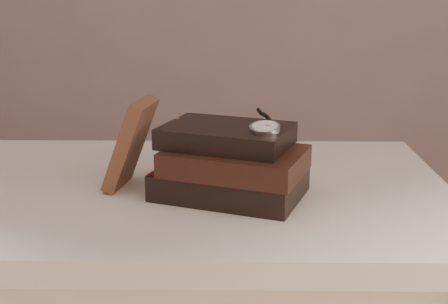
{
  "coord_description": "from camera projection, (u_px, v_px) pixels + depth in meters",
  "views": [
    {
      "loc": [
        0.12,
        -0.66,
        1.1
      ],
      "look_at": [
        0.11,
        0.3,
        0.82
      ],
      "focal_mm": 48.96,
      "sensor_mm": 36.0,
      "label": 1
    }
  ],
  "objects": [
    {
      "name": "pocket_watch",
      "position": [
        265.0,
        127.0,
        0.96
      ],
      "size": [
        0.06,
        0.15,
        0.02
      ],
      "color": "silver",
      "rests_on": "book_stack"
    },
    {
      "name": "eyeglasses",
      "position": [
        203.0,
        141.0,
        1.1
      ],
      "size": [
        0.13,
        0.14,
        0.05
      ],
      "color": "silver",
      "rests_on": "book_stack"
    },
    {
      "name": "table",
      "position": [
        165.0,
        233.0,
        1.09
      ],
      "size": [
        1.0,
        0.6,
        0.75
      ],
      "color": "beige",
      "rests_on": "ground"
    },
    {
      "name": "journal",
      "position": [
        131.0,
        144.0,
        1.04
      ],
      "size": [
        0.09,
        0.11,
        0.16
      ],
      "primitive_type": "cube",
      "rotation": [
        0.0,
        0.37,
        -0.18
      ],
      "color": "#402418",
      "rests_on": "table"
    },
    {
      "name": "book_stack",
      "position": [
        231.0,
        164.0,
        1.0
      ],
      "size": [
        0.27,
        0.23,
        0.12
      ],
      "color": "black",
      "rests_on": "table"
    }
  ]
}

